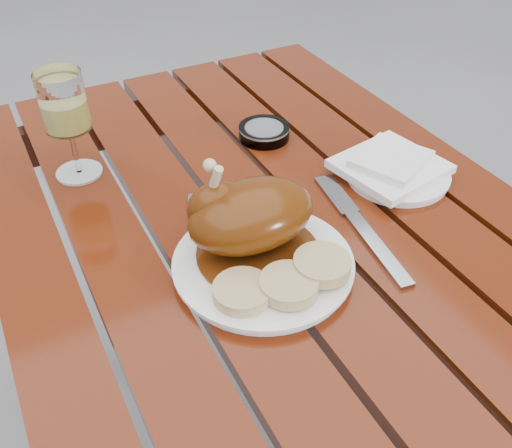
{
  "coord_description": "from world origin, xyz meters",
  "views": [
    {
      "loc": [
        -0.34,
        -0.59,
        1.3
      ],
      "look_at": [
        -0.04,
        -0.02,
        0.78
      ],
      "focal_mm": 40.0,
      "sensor_mm": 36.0,
      "label": 1
    }
  ],
  "objects_px": {
    "side_plate": "(397,174)",
    "ashtray": "(264,132)",
    "table": "(270,374)",
    "wine_glass": "(69,126)",
    "dinner_plate": "(263,265)"
  },
  "relations": [
    {
      "from": "table",
      "to": "wine_glass",
      "type": "xyz_separation_m",
      "value": [
        -0.23,
        0.28,
        0.47
      ]
    },
    {
      "from": "dinner_plate",
      "to": "wine_glass",
      "type": "relative_size",
      "value": 1.37
    },
    {
      "from": "table",
      "to": "wine_glass",
      "type": "relative_size",
      "value": 6.54
    },
    {
      "from": "table",
      "to": "ashtray",
      "type": "bearing_deg",
      "value": 65.18
    },
    {
      "from": "wine_glass",
      "to": "ashtray",
      "type": "height_order",
      "value": "wine_glass"
    },
    {
      "from": "wine_glass",
      "to": "ashtray",
      "type": "xyz_separation_m",
      "value": [
        0.34,
        -0.04,
        -0.08
      ]
    },
    {
      "from": "dinner_plate",
      "to": "side_plate",
      "type": "bearing_deg",
      "value": 16.81
    },
    {
      "from": "wine_glass",
      "to": "table",
      "type": "bearing_deg",
      "value": -50.35
    },
    {
      "from": "wine_glass",
      "to": "side_plate",
      "type": "bearing_deg",
      "value": -28.95
    },
    {
      "from": "ashtray",
      "to": "dinner_plate",
      "type": "bearing_deg",
      "value": -118.3
    },
    {
      "from": "wine_glass",
      "to": "ashtray",
      "type": "bearing_deg",
      "value": -6.93
    },
    {
      "from": "side_plate",
      "to": "ashtray",
      "type": "xyz_separation_m",
      "value": [
        -0.14,
        0.22,
        0.0
      ]
    },
    {
      "from": "side_plate",
      "to": "ashtray",
      "type": "distance_m",
      "value": 0.26
    },
    {
      "from": "table",
      "to": "wine_glass",
      "type": "height_order",
      "value": "wine_glass"
    },
    {
      "from": "side_plate",
      "to": "ashtray",
      "type": "height_order",
      "value": "ashtray"
    }
  ]
}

